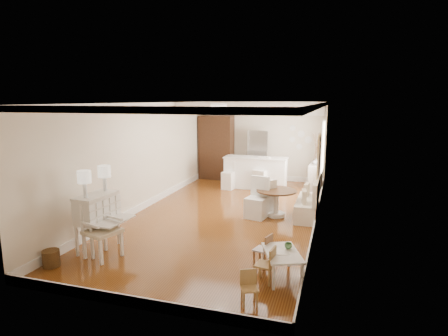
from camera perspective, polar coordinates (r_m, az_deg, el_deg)
The scene contains 20 objects.
room at distance 9.45m, azimuth 0.97°, elevation 4.94°, with size 9.00×9.04×2.82m.
secretary_bureau at distance 7.66m, azimuth -18.70°, elevation -7.83°, with size 0.87×0.89×1.11m, color white.
gustavian_armchair at distance 7.28m, azimuth -18.06°, elevation -9.03°, with size 0.60×0.60×1.04m, color white.
wicker_basket at distance 7.37m, azimuth -24.85°, elevation -12.38°, with size 0.29×0.29×0.29m, color #54371A.
kids_table at distance 6.38m, azimuth 8.79°, elevation -14.35°, with size 0.53×0.88×0.44m, color white.
kids_chair_a at distance 6.17m, azimuth 6.26°, elevation -14.37°, with size 0.29×0.29×0.60m, color #A5804B.
kids_chair_b at distance 6.76m, azimuth 5.90°, elevation -12.18°, with size 0.28×0.28×0.58m, color #946543.
kids_chair_c at distance 5.59m, azimuth 3.88°, elevation -17.76°, with size 0.24×0.24×0.49m, color tan.
banquette at distance 9.54m, azimuth 12.61°, elevation -4.36°, with size 0.52×1.60×0.98m, color silver.
dining_table at distance 9.44m, azimuth 7.95°, elevation -5.33°, with size 0.99×0.99×0.68m, color #4D2E18.
slip_chair_near at distance 9.24m, azimuth 5.00°, elevation -4.54°, with size 0.48×0.50×1.01m, color white.
slip_chair_far at distance 9.64m, azimuth 6.20°, elevation -4.29°, with size 0.42×0.44×0.89m, color silver.
breakfast_counter at distance 12.31m, azimuth 4.81°, elevation -0.71°, with size 2.05×0.65×1.03m, color white.
bar_stool_left at distance 12.13m, azimuth 0.65°, elevation -1.16°, with size 0.36×0.36×0.90m, color white.
bar_stool_right at distance 12.02m, azimuth 5.68°, elevation -0.91°, with size 0.43×0.43×1.06m, color white.
pantry_cabinet at distance 13.68m, azimuth -1.16°, elevation 3.14°, with size 1.20×0.60×2.30m, color #381E11.
fridge at distance 13.22m, azimuth 6.65°, elevation 1.72°, with size 0.75×0.65×1.80m, color silver.
sideboard at distance 12.44m, azimuth 13.74°, elevation -1.33°, with size 0.39×0.87×0.83m, color beige.
pencil_cup at distance 6.42m, azimuth 9.78°, elevation -11.63°, with size 0.12×0.12×0.10m, color #508A52.
branch_vase at distance 12.30m, azimuth 13.84°, elevation 0.99°, with size 0.19×0.19×0.20m, color silver.
Camera 1 is at (2.64, -8.71, 2.88)m, focal length 30.00 mm.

